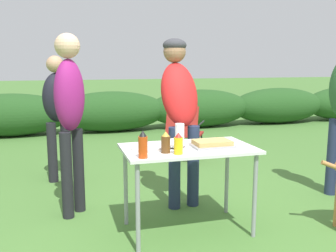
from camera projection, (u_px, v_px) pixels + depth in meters
The scene contains 14 objects.
ground_plane at pixel (187, 230), 3.26m from camera, with size 60.00×60.00×0.00m, color #477533.
shrub_hedge at pixel (111, 111), 7.89m from camera, with size 14.40×0.90×0.85m.
folding_table at pixel (188, 156), 3.15m from camera, with size 1.10×0.64×0.74m.
food_tray at pixel (212, 144), 3.15m from camera, with size 0.34×0.24×0.06m.
plate_stack at pixel (147, 148), 3.05m from camera, with size 0.26×0.26×0.02m, color white.
mixing_bowl at pixel (175, 143), 3.12m from camera, with size 0.20×0.20×0.07m, color silver.
paper_cup_stack at pixel (180, 134), 3.26m from camera, with size 0.08×0.08×0.18m, color white.
hot_sauce_bottle at pixel (143, 145), 2.76m from camera, with size 0.07×0.07×0.21m.
mustard_bottle at pixel (178, 144), 2.88m from camera, with size 0.07×0.07×0.17m.
beer_bottle at pixel (166, 143), 2.93m from camera, with size 0.07×0.07×0.17m.
standing_person_in_navy_coat at pixel (179, 102), 3.73m from camera, with size 0.42×0.53×1.68m.
standing_person_in_gray_fleece at pixel (57, 107), 4.51m from camera, with size 0.44×0.41×1.52m.
standing_person_in_olive_jacket at pixel (70, 106), 3.43m from camera, with size 0.39×0.41×1.70m.
camp_chair_green_behind_table at pixel (184, 130), 5.49m from camera, with size 0.70×0.74×0.83m.
Camera 1 is at (-1.01, -2.90, 1.44)m, focal length 40.00 mm.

